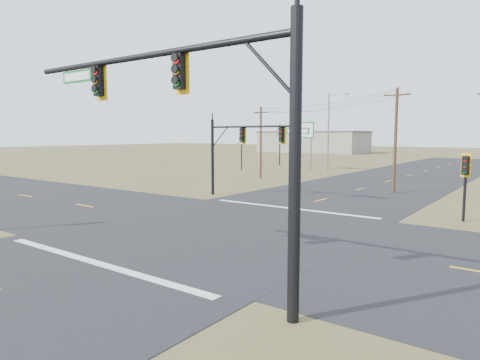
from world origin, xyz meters
name	(u,v)px	position (x,y,z in m)	size (l,w,h in m)	color
ground	(220,229)	(0.00, 0.00, 0.00)	(320.00, 320.00, 0.00)	brown
road_ew	(220,228)	(0.00, 0.00, 0.01)	(160.00, 14.00, 0.02)	black
road_ns	(220,228)	(0.00, 0.00, 0.01)	(14.00, 160.00, 0.02)	black
stop_bar_near	(96,263)	(0.00, -7.50, 0.03)	(12.00, 0.40, 0.01)	silver
stop_bar_far	(291,208)	(0.00, 7.50, 0.03)	(12.00, 0.40, 0.01)	silver
mast_arm_near	(192,105)	(5.07, -7.50, 5.79)	(11.61, 0.41, 8.02)	black
mast_arm_far	(245,141)	(-5.27, 9.63, 4.43)	(8.82, 0.44, 6.09)	black
pedestal_signal_ne	(465,171)	(9.93, 9.49, 2.89)	(0.67, 0.57, 3.89)	black
utility_pole_near	(395,139)	(3.17, 19.21, 4.56)	(2.13, 0.25, 8.72)	#4D3921
utility_pole_far	(261,141)	(-12.36, 22.44, 4.16)	(1.93, 0.23, 7.89)	#4D3921
highway_sign	(303,136)	(-14.28, 35.77, 4.63)	(3.52, 0.30, 6.60)	slate
streetlight_c	(330,127)	(-10.63, 36.61, 5.86)	(2.91, 0.33, 10.44)	slate
bare_tree_a	(242,138)	(-20.76, 30.34, 4.40)	(2.86, 2.86, 5.55)	black
bare_tree_b	(280,129)	(-21.47, 41.62, 5.70)	(2.92, 2.92, 7.13)	black
warehouse_left	(313,142)	(-40.00, 90.00, 2.75)	(28.00, 14.00, 5.50)	gray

